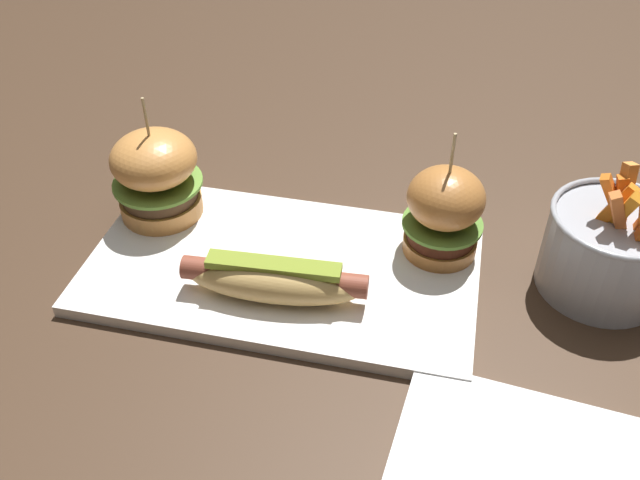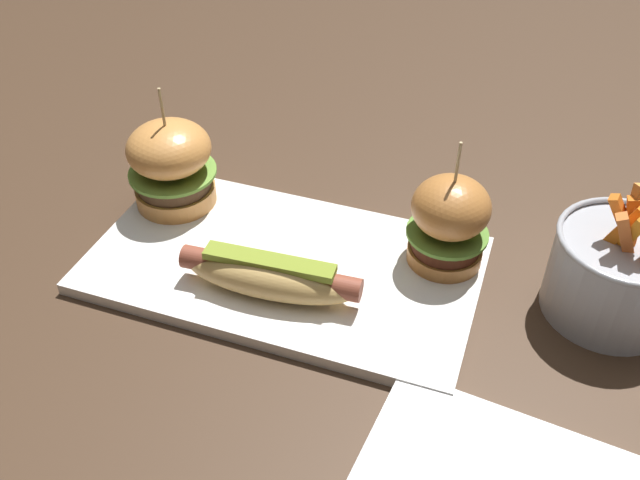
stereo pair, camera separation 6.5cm
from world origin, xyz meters
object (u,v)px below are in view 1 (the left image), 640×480
Objects in this scene: platter_main at (283,268)px; slider_right at (444,212)px; hot_dog at (274,279)px; slider_left at (156,174)px; fries_bucket at (609,249)px.

platter_main is 2.83× the size of slider_right.
platter_main is at bearing 96.82° from hot_dog.
slider_left reaches higher than platter_main.
fries_bucket is (0.32, 0.10, 0.01)m from hot_dog.
fries_bucket reaches higher than platter_main.
hot_dog is 1.29× the size of slider_right.
slider_right is at bearing 35.16° from hot_dog.
platter_main is 0.18m from slider_right.
slider_right is at bearing 178.42° from fries_bucket.
fries_bucket is at bearing 17.90° from hot_dog.
hot_dog is at bearing -162.10° from fries_bucket.
slider_left reaches higher than slider_right.
hot_dog reaches higher than platter_main.
slider_left reaches higher than fries_bucket.
fries_bucket is at bearing 9.54° from platter_main.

